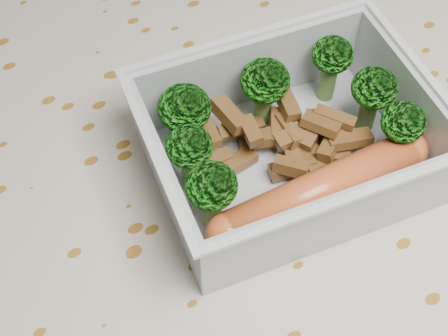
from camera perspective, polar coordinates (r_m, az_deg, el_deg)
dining_table at (r=0.46m, az=-0.77°, el=-9.17°), size 1.40×0.90×0.75m
tablecloth at (r=0.41m, az=-0.85°, el=-6.11°), size 1.46×0.96×0.19m
lunch_container at (r=0.38m, az=5.92°, el=1.74°), size 0.19×0.16×0.06m
broccoli_florets at (r=0.37m, az=4.47°, el=4.92°), size 0.15×0.11×0.05m
meat_pile at (r=0.39m, az=5.75°, el=2.72°), size 0.10×0.08×0.03m
sausage at (r=0.36m, az=8.90°, el=-2.03°), size 0.15×0.03×0.02m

